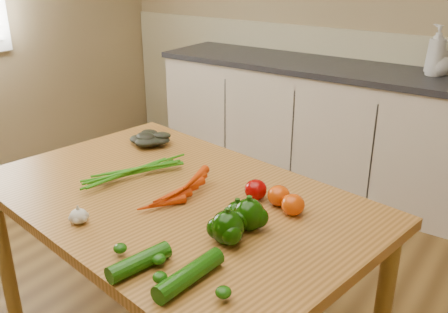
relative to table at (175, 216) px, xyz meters
name	(u,v)px	position (x,y,z in m)	size (l,w,h in m)	color
room	(100,64)	(-0.27, -0.05, 0.55)	(4.04, 5.04, 2.64)	brown
counter_run	(349,130)	(-0.06, 1.96, -0.24)	(2.84, 0.64, 1.14)	beige
table	(175,216)	(0.00, 0.00, 0.00)	(1.60, 1.17, 0.78)	#A86D30
soap_bottle_a	(437,50)	(0.41, 2.02, 0.36)	(0.12, 0.12, 0.31)	silver
soap_bottle_b	(442,57)	(0.44, 2.08, 0.31)	(0.10, 0.10, 0.21)	silver
soap_bottle_c	(440,62)	(0.44, 2.03, 0.29)	(0.13, 0.13, 0.17)	silver
carrot_bunch	(166,183)	(-0.04, 0.00, 0.12)	(0.27, 0.21, 0.07)	#C63604
leafy_greens	(151,133)	(-0.43, 0.35, 0.14)	(0.21, 0.19, 0.10)	black
garlic_bulb	(79,216)	(-0.13, -0.34, 0.11)	(0.06, 0.06, 0.05)	beige
pepper_a	(237,213)	(0.31, -0.05, 0.13)	(0.08, 0.08, 0.08)	black
pepper_b	(249,215)	(0.35, -0.05, 0.14)	(0.10, 0.10, 0.10)	black
pepper_c	(227,228)	(0.34, -0.16, 0.14)	(0.10, 0.10, 0.10)	black
tomato_a	(256,190)	(0.26, 0.14, 0.12)	(0.08, 0.08, 0.07)	#8D0302
tomato_b	(279,196)	(0.35, 0.15, 0.12)	(0.08, 0.08, 0.07)	#CC3F05
tomato_c	(293,205)	(0.43, 0.12, 0.12)	(0.08, 0.08, 0.07)	#CC3F05
zucchini_a	(189,275)	(0.37, -0.38, 0.11)	(0.05, 0.05, 0.24)	#104207
zucchini_b	(139,262)	(0.22, -0.42, 0.11)	(0.05, 0.05, 0.19)	#104207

